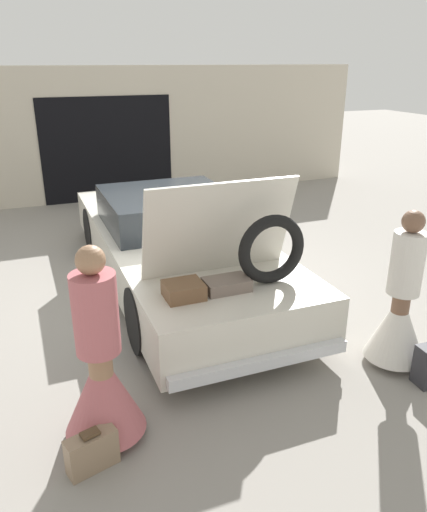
% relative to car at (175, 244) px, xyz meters
% --- Properties ---
extents(ground_plane, '(40.00, 40.00, 0.00)m').
position_rel_car_xyz_m(ground_plane, '(-0.00, -0.01, -0.56)').
color(ground_plane, gray).
extents(garage_wall_back, '(12.00, 0.14, 2.80)m').
position_rel_car_xyz_m(garage_wall_back, '(-0.00, 4.83, 0.83)').
color(garage_wall_back, beige).
rests_on(garage_wall_back, ground_plane).
extents(car, '(1.95, 5.27, 1.80)m').
position_rel_car_xyz_m(car, '(0.00, 0.00, 0.00)').
color(car, silver).
rests_on(car, ground_plane).
extents(person_left, '(0.65, 0.65, 1.68)m').
position_rel_car_xyz_m(person_left, '(-1.47, -2.75, 0.03)').
color(person_left, '#997051').
rests_on(person_left, ground_plane).
extents(person_right, '(0.60, 0.60, 1.62)m').
position_rel_car_xyz_m(person_right, '(1.46, -2.74, 0.02)').
color(person_right, brown).
rests_on(person_right, ground_plane).
extents(suitcase_beside_left_person, '(0.41, 0.25, 0.34)m').
position_rel_car_xyz_m(suitcase_beside_left_person, '(-1.63, -3.06, -0.41)').
color(suitcase_beside_left_person, '#8C7259').
rests_on(suitcase_beside_left_person, ground_plane).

